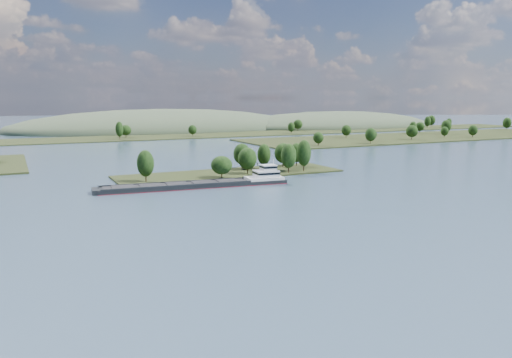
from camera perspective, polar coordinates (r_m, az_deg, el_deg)
ground at (r=167.96m, az=5.15°, el=-2.23°), size 1800.00×1800.00×0.00m
tree_island at (r=222.17m, az=-1.19°, el=1.77°), size 100.00×30.28×15.40m
right_bank at (r=452.29m, az=18.69°, el=4.67°), size 320.00×90.00×14.97m
back_shoreline at (r=431.92m, az=-13.57°, el=4.66°), size 900.00×60.00×16.24m
hill_east at (r=601.05m, az=9.11°, el=5.96°), size 260.00×140.00×36.00m
hill_west at (r=541.61m, az=-10.50°, el=5.57°), size 320.00×160.00×44.00m
cargo_barge at (r=190.31m, az=-5.58°, el=-0.49°), size 73.61×16.08×9.89m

